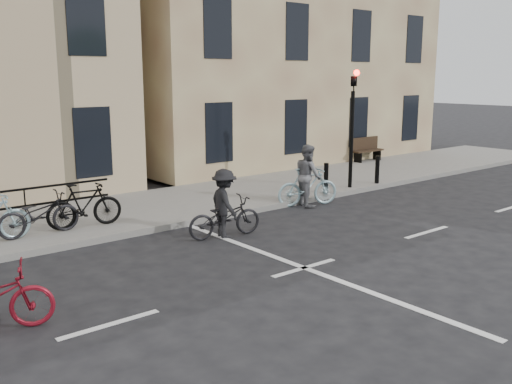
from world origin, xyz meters
TOP-DOWN VIEW (x-y plane):
  - ground at (0.00, 0.00)m, footprint 120.00×120.00m
  - building_east at (9.00, 13.00)m, footprint 14.00×10.00m
  - traffic_light at (6.20, 4.34)m, footprint 0.18×0.30m
  - bollard_east at (5.00, 4.25)m, footprint 0.14×0.14m
  - bollard_west at (7.40, 4.25)m, footprint 0.14×0.14m
  - bench at (11.00, 7.73)m, footprint 1.60×0.41m
  - cyclist_grey at (3.79, 3.80)m, footprint 1.87×1.10m
  - cyclist_dark at (0.09, 2.71)m, footprint 1.85×1.10m

SIDE VIEW (x-z plane):
  - ground at x=0.00m, z-range 0.00..0.00m
  - bollard_east at x=5.00m, z-range 0.15..1.05m
  - bollard_west at x=7.40m, z-range 0.15..1.05m
  - cyclist_dark at x=0.09m, z-range -0.17..1.40m
  - bench at x=11.00m, z-range 0.19..1.16m
  - cyclist_grey at x=3.79m, z-range -0.17..1.58m
  - traffic_light at x=6.20m, z-range 0.50..4.40m
  - building_east at x=9.00m, z-range 0.15..12.15m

